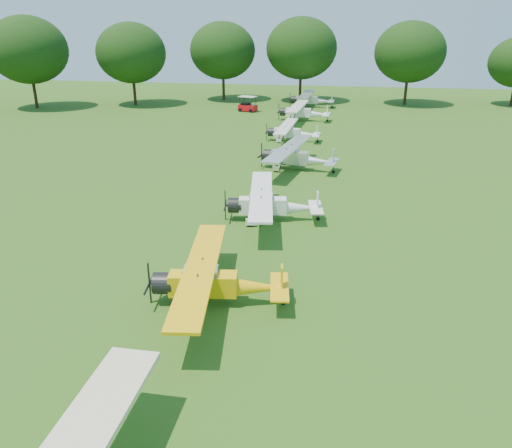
{
  "coord_description": "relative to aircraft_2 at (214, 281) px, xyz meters",
  "views": [
    {
      "loc": [
        5.61,
        -25.77,
        11.56
      ],
      "look_at": [
        1.08,
        -0.78,
        1.4
      ],
      "focal_mm": 35.0,
      "sensor_mm": 36.0,
      "label": 1
    }
  ],
  "objects": [
    {
      "name": "golf_cart",
      "position": [
        -8.87,
        52.41,
        -0.43
      ],
      "size": [
        2.82,
        2.16,
        2.13
      ],
      "rotation": [
        0.0,
        0.0,
        -0.3
      ],
      "color": "red",
      "rests_on": "ground"
    },
    {
      "name": "aircraft_4",
      "position": [
        1.2,
        22.68,
        0.08
      ],
      "size": [
        6.76,
        10.71,
        2.1
      ],
      "rotation": [
        0.0,
        0.0,
        -0.16
      ],
      "color": "silver",
      "rests_on": "ground"
    },
    {
      "name": "aircraft_6",
      "position": [
        -0.46,
        46.3,
        0.08
      ],
      "size": [
        6.7,
        10.67,
        2.1
      ],
      "rotation": [
        0.0,
        0.0,
        -0.05
      ],
      "color": "white",
      "rests_on": "ground"
    },
    {
      "name": "ground",
      "position": [
        -0.33,
        7.07,
        -1.14
      ],
      "size": [
        160.0,
        160.0,
        0.0
      ],
      "primitive_type": "plane",
      "color": "#1D4E13",
      "rests_on": "ground"
    },
    {
      "name": "aircraft_3",
      "position": [
        0.87,
        10.57,
        -0.01
      ],
      "size": [
        6.26,
        9.92,
        1.95
      ],
      "rotation": [
        0.0,
        0.0,
        0.16
      ],
      "color": "white",
      "rests_on": "ground"
    },
    {
      "name": "tree_belt",
      "position": [
        3.24,
        7.23,
        6.88
      ],
      "size": [
        137.36,
        130.27,
        14.52
      ],
      "color": "black",
      "rests_on": "ground"
    },
    {
      "name": "aircraft_2",
      "position": [
        0.0,
        0.0,
        0.0
      ],
      "size": [
        6.29,
        9.98,
        1.96
      ],
      "rotation": [
        0.0,
        0.0,
        0.15
      ],
      "color": "yellow",
      "rests_on": "ground"
    },
    {
      "name": "aircraft_7",
      "position": [
        -0.35,
        58.07,
        0.09
      ],
      "size": [
        6.74,
        10.73,
        2.12
      ],
      "rotation": [
        0.0,
        0.0,
        -0.04
      ],
      "color": "silver",
      "rests_on": "ground"
    },
    {
      "name": "aircraft_5",
      "position": [
        -0.46,
        33.82,
        -0.09
      ],
      "size": [
        5.78,
        9.18,
        1.81
      ],
      "rotation": [
        0.0,
        0.0,
        -0.03
      ],
      "color": "white",
      "rests_on": "ground"
    }
  ]
}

